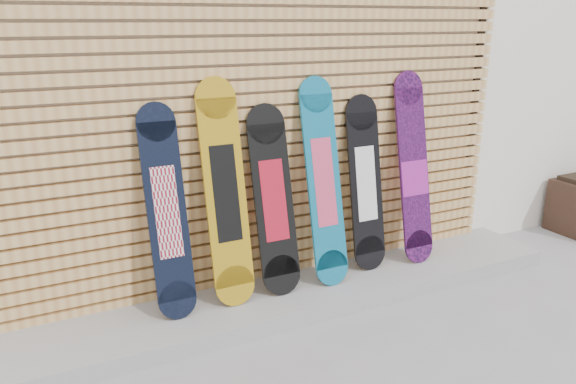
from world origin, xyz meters
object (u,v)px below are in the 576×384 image
object	(u,v)px
snowboard_4	(366,184)
snowboard_3	(324,182)
snowboard_2	(274,200)
snowboard_1	(225,193)
snowboard_5	(414,170)
snowboard_0	(167,212)

from	to	relation	value
snowboard_4	snowboard_3	bearing A→B (deg)	-172.91
snowboard_3	snowboard_4	xyz separation A→B (m)	(0.41, 0.05, -0.08)
snowboard_2	snowboard_3	distance (m)	0.41
snowboard_1	snowboard_4	world-z (taller)	snowboard_1
snowboard_1	snowboard_3	bearing A→B (deg)	-1.24
snowboard_2	snowboard_5	bearing A→B (deg)	0.02
snowboard_2	snowboard_4	size ratio (longest dim) A/B	0.99
snowboard_2	snowboard_4	bearing A→B (deg)	2.53
snowboard_0	snowboard_3	xyz separation A→B (m)	(1.18, -0.02, 0.06)
snowboard_0	snowboard_4	world-z (taller)	snowboard_0
snowboard_0	snowboard_2	size ratio (longest dim) A/B	1.04
snowboard_3	snowboard_5	size ratio (longest dim) A/B	1.00
snowboard_0	snowboard_3	size ratio (longest dim) A/B	0.93
snowboard_4	snowboard_5	bearing A→B (deg)	-4.64
snowboard_2	snowboard_3	size ratio (longest dim) A/B	0.89
snowboard_1	snowboard_3	xyz separation A→B (m)	(0.77, -0.02, -0.01)
snowboard_1	snowboard_4	xyz separation A→B (m)	(1.18, 0.03, -0.09)
snowboard_3	snowboard_4	size ratio (longest dim) A/B	1.11
snowboard_3	snowboard_1	bearing A→B (deg)	178.76
snowboard_0	snowboard_2	xyz separation A→B (m)	(0.77, -0.00, -0.03)
snowboard_4	snowboard_1	bearing A→B (deg)	-178.33
snowboard_0	snowboard_2	bearing A→B (deg)	-0.06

